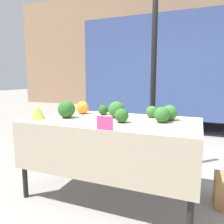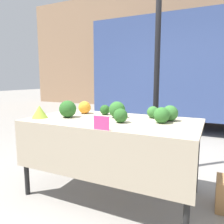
{
  "view_description": "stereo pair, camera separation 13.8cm",
  "coord_description": "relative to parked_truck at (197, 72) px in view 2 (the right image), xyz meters",
  "views": [
    {
      "loc": [
        0.84,
        -2.08,
        1.24
      ],
      "look_at": [
        0.0,
        0.0,
        0.9
      ],
      "focal_mm": 35.0,
      "sensor_mm": 36.0,
      "label": 1
    },
    {
      "loc": [
        0.96,
        -2.02,
        1.24
      ],
      "look_at": [
        0.0,
        0.0,
        0.9
      ],
      "focal_mm": 35.0,
      "sensor_mm": 36.0,
      "label": 2
    }
  ],
  "objects": [
    {
      "name": "broccoli_head_5",
      "position": [
        -0.71,
        -3.81,
        -0.54
      ],
      "size": [
        0.12,
        0.12,
        0.12
      ],
      "color": "#23511E",
      "rests_on": "market_table"
    },
    {
      "name": "ground_plane",
      "position": [
        -0.5,
        -4.05,
        -1.42
      ],
      "size": [
        40.0,
        40.0,
        0.0
      ],
      "primitive_type": "plane",
      "color": "gray"
    },
    {
      "name": "romanesco_head",
      "position": [
        -1.25,
        -4.3,
        -0.53
      ],
      "size": [
        0.17,
        0.17,
        0.14
      ],
      "color": "#93B238",
      "rests_on": "market_table"
    },
    {
      "name": "broccoli_head_2",
      "position": [
        -0.13,
        -3.78,
        -0.53
      ],
      "size": [
        0.13,
        0.13,
        0.13
      ],
      "color": "#336B2D",
      "rests_on": "market_table"
    },
    {
      "name": "parked_truck",
      "position": [
        0.0,
        0.0,
        0.0
      ],
      "size": [
        5.19,
        2.24,
        2.68
      ],
      "color": "#384C84",
      "rests_on": "ground_plane"
    },
    {
      "name": "broccoli_head_0",
      "position": [
        -0.35,
        -4.17,
        -0.53
      ],
      "size": [
        0.14,
        0.14,
        0.14
      ],
      "color": "#285B23",
      "rests_on": "market_table"
    },
    {
      "name": "tent_pole",
      "position": [
        -0.22,
        -3.31,
        -0.26
      ],
      "size": [
        0.07,
        0.07,
        2.32
      ],
      "color": "black",
      "rests_on": "ground_plane"
    },
    {
      "name": "broccoli_head_6",
      "position": [
        -0.99,
        -4.14,
        -0.5
      ],
      "size": [
        0.19,
        0.19,
        0.19
      ],
      "color": "#285B23",
      "rests_on": "market_table"
    },
    {
      "name": "price_sign",
      "position": [
        -0.37,
        -4.51,
        -0.54
      ],
      "size": [
        0.14,
        0.01,
        0.12
      ],
      "color": "#E53D84",
      "rests_on": "market_table"
    },
    {
      "name": "broccoli_head_4",
      "position": [
        0.06,
        -3.87,
        -0.52
      ],
      "size": [
        0.16,
        0.16,
        0.16
      ],
      "color": "#336B2D",
      "rests_on": "market_table"
    },
    {
      "name": "orange_cauliflower",
      "position": [
        -0.97,
        -3.83,
        -0.52
      ],
      "size": [
        0.15,
        0.15,
        0.15
      ],
      "color": "orange",
      "rests_on": "market_table"
    },
    {
      "name": "building_facade",
      "position": [
        -0.5,
        3.64,
        1.13
      ],
      "size": [
        16.0,
        0.6,
        5.08
      ],
      "color": "#9E7A5B",
      "rests_on": "ground_plane"
    },
    {
      "name": "broccoli_head_1",
      "position": [
        0.01,
        -4.02,
        -0.52
      ],
      "size": [
        0.15,
        0.15,
        0.15
      ],
      "color": "#2D6628",
      "rests_on": "market_table"
    },
    {
      "name": "broccoli_head_3",
      "position": [
        -0.49,
        -3.93,
        -0.51
      ],
      "size": [
        0.18,
        0.18,
        0.18
      ],
      "color": "#2D6628",
      "rests_on": "market_table"
    },
    {
      "name": "market_table",
      "position": [
        -0.5,
        -4.12,
        -0.69
      ],
      "size": [
        1.76,
        0.95,
        0.82
      ],
      "color": "tan",
      "rests_on": "ground_plane"
    }
  ]
}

